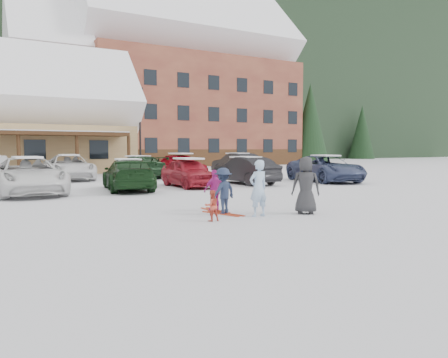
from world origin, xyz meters
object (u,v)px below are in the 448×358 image
toddler_red (212,206)px  adult_skier (258,188)px  bystander_dark (306,185)px  parked_car_5 (245,170)px  parked_car_11 (138,167)px  parked_car_4 (189,173)px  parked_car_3 (128,175)px  parked_car_6 (325,168)px  alpine_hotel (173,91)px  parked_car_10 (69,167)px  parked_car_12 (181,165)px  parked_car_13 (237,164)px  lamp_post (140,125)px  child_magenta (215,190)px  child_navy (223,191)px  parked_car_2 (28,176)px

toddler_red → adult_skier: bearing=-174.1°
bystander_dark → parked_car_5: bystander_dark is taller
adult_skier → parked_car_11: (2.15, 16.94, -0.08)m
parked_car_4 → toddler_red: bearing=-110.5°
parked_car_3 → parked_car_6: size_ratio=0.90×
alpine_hotel → parked_car_10: (-15.43, -20.64, -7.88)m
alpine_hotel → parked_car_12: 23.45m
alpine_hotel → parked_car_10: bearing=-126.8°
alpine_hotel → parked_car_3: bearing=-116.4°
parked_car_10 → parked_car_13: size_ratio=1.16×
lamp_post → child_magenta: 24.02m
parked_car_3 → child_navy: bearing=100.7°
child_navy → parked_car_11: (2.79, 16.09, 0.04)m
parked_car_11 → parked_car_12: (3.20, 0.48, 0.07)m
parked_car_3 → parked_car_5: parked_car_5 is taller
parked_car_6 → parked_car_11: (-8.35, 8.16, -0.04)m
child_navy → parked_car_4: parked_car_4 is taller
parked_car_11 → parked_car_2: bearing=36.5°
parked_car_6 → parked_car_13: bearing=103.9°
lamp_post → adult_skier: lamp_post is taller
alpine_hotel → child_magenta: (-13.98, -36.45, -8.01)m
toddler_red → child_magenta: 1.88m
child_navy → parked_car_6: bearing=-162.5°
parked_car_3 → bystander_dark: bearing=113.0°
bystander_dark → parked_car_5: (4.18, 9.87, -0.11)m
adult_skier → parked_car_6: bearing=-143.2°
alpine_hotel → lamp_post: alpine_hotel is taller
child_magenta → parked_car_6: 13.19m
alpine_hotel → adult_skier: 41.05m
bystander_dark → parked_car_4: size_ratio=0.40×
child_magenta → parked_car_11: 15.63m
adult_skier → child_navy: size_ratio=1.18×
parked_car_5 → parked_car_11: bearing=-67.6°
parked_car_5 → parked_car_11: 8.13m
adult_skier → parked_car_2: 10.75m
parked_car_12 → parked_car_13: (4.49, -0.06, -0.01)m
alpine_hotel → parked_car_3: size_ratio=6.52×
parked_car_3 → parked_car_12: parked_car_12 is taller
lamp_post → bystander_dark: size_ratio=4.13×
alpine_hotel → parked_car_11: size_ratio=6.46×
alpine_hotel → parked_car_4: size_ratio=7.64×
parked_car_10 → adult_skier: bearing=-82.2°
parked_car_5 → parked_car_12: 7.82m
alpine_hotel → toddler_red: 41.69m
child_navy → parked_car_12: parked_car_12 is taller
parked_car_12 → alpine_hotel: bearing=60.0°
toddler_red → parked_car_3: size_ratio=0.17×
child_magenta → parked_car_4: size_ratio=0.30×
adult_skier → child_magenta: bearing=-73.9°
lamp_post → parked_car_3: lamp_post is taller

